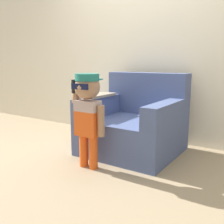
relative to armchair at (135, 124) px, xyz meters
The scene contains 5 objects.
ground_plane 0.40m from the armchair, 141.35° to the right, with size 10.00×10.00×0.00m, color #998466.
wall_back 1.15m from the armchair, 107.14° to the left, with size 10.00×0.05×2.60m.
armchair is the anchor object (origin of this frame).
person_child 0.77m from the armchair, 100.84° to the right, with size 0.38×0.28×0.92m.
side_table 0.76m from the armchair, behind, with size 0.36×0.36×0.48m.
Camera 1 is at (1.59, -2.48, 1.03)m, focal length 42.00 mm.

